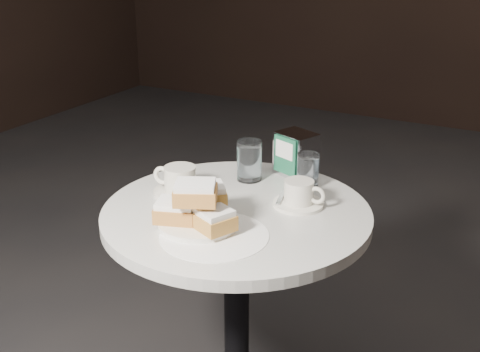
% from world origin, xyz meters
% --- Properties ---
extents(cafe_table, '(0.70, 0.70, 0.74)m').
position_xyz_m(cafe_table, '(0.00, 0.00, 0.55)').
color(cafe_table, black).
rests_on(cafe_table, ground).
extents(sugar_spill, '(0.28, 0.28, 0.00)m').
position_xyz_m(sugar_spill, '(0.02, -0.16, 0.75)').
color(sugar_spill, white).
rests_on(sugar_spill, cafe_table).
extents(beignet_plate, '(0.22, 0.20, 0.13)m').
position_xyz_m(beignet_plate, '(-0.03, -0.14, 0.79)').
color(beignet_plate, silver).
rests_on(beignet_plate, cafe_table).
extents(coffee_cup_left, '(0.16, 0.16, 0.08)m').
position_xyz_m(coffee_cup_left, '(-0.18, 0.02, 0.78)').
color(coffee_cup_left, silver).
rests_on(coffee_cup_left, cafe_table).
extents(coffee_cup_right, '(0.14, 0.14, 0.07)m').
position_xyz_m(coffee_cup_right, '(0.13, 0.10, 0.77)').
color(coffee_cup_right, white).
rests_on(coffee_cup_right, cafe_table).
extents(water_glass_left, '(0.10, 0.10, 0.12)m').
position_xyz_m(water_glass_left, '(-0.06, 0.20, 0.80)').
color(water_glass_left, white).
rests_on(water_glass_left, cafe_table).
extents(water_glass_right, '(0.07, 0.07, 0.10)m').
position_xyz_m(water_glass_right, '(0.11, 0.22, 0.79)').
color(water_glass_right, white).
rests_on(water_glass_right, cafe_table).
extents(napkin_dispenser, '(0.13, 0.12, 0.13)m').
position_xyz_m(napkin_dispenser, '(0.04, 0.30, 0.81)').
color(napkin_dispenser, silver).
rests_on(napkin_dispenser, cafe_table).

